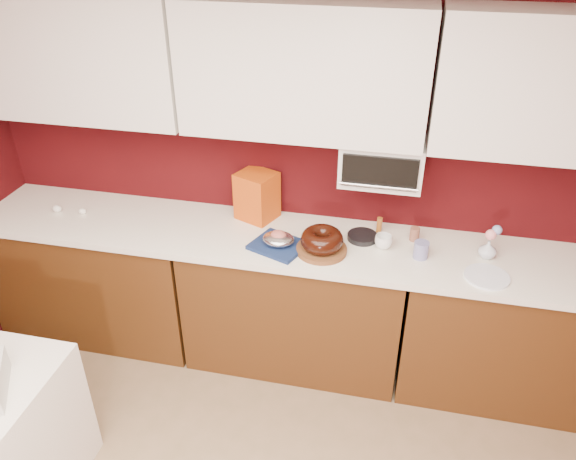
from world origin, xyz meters
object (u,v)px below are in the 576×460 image
(blue_jar, at_px, (421,250))
(flower_vase, at_px, (488,248))
(bundt_cake, at_px, (322,240))
(coffee_mug, at_px, (384,240))
(pandoro_box, at_px, (257,196))
(toaster_oven, at_px, (382,161))
(foil_ham_nest, at_px, (278,239))

(blue_jar, relative_size, flower_vase, 0.83)
(bundt_cake, relative_size, coffee_mug, 2.49)
(bundt_cake, relative_size, pandoro_box, 0.80)
(blue_jar, bearing_deg, toaster_oven, 143.12)
(toaster_oven, relative_size, pandoro_box, 1.50)
(foil_ham_nest, distance_m, coffee_mug, 0.60)
(bundt_cake, bearing_deg, flower_vase, 8.94)
(bundt_cake, height_order, foil_ham_nest, bundt_cake)
(foil_ham_nest, height_order, coffee_mug, coffee_mug)
(coffee_mug, height_order, flower_vase, flower_vase)
(bundt_cake, distance_m, coffee_mug, 0.36)
(toaster_oven, relative_size, coffee_mug, 4.66)
(pandoro_box, distance_m, flower_vase, 1.38)
(pandoro_box, height_order, flower_vase, pandoro_box)
(pandoro_box, bearing_deg, flower_vase, 15.58)
(pandoro_box, height_order, coffee_mug, pandoro_box)
(bundt_cake, distance_m, pandoro_box, 0.55)
(foil_ham_nest, bearing_deg, coffee_mug, 12.06)
(toaster_oven, relative_size, flower_vase, 3.82)
(bundt_cake, relative_size, blue_jar, 2.45)
(bundt_cake, bearing_deg, toaster_oven, 42.98)
(foil_ham_nest, bearing_deg, pandoro_box, 123.70)
(toaster_oven, height_order, flower_vase, toaster_oven)
(bundt_cake, distance_m, foil_ham_nest, 0.25)
(foil_ham_nest, bearing_deg, blue_jar, 4.95)
(foil_ham_nest, distance_m, flower_vase, 1.17)
(foil_ham_nest, xyz_separation_m, coffee_mug, (0.59, 0.13, -0.01))
(blue_jar, bearing_deg, flower_vase, 12.67)
(coffee_mug, relative_size, blue_jar, 0.98)
(toaster_oven, distance_m, bundt_cake, 0.55)
(coffee_mug, bearing_deg, flower_vase, 2.48)
(pandoro_box, xyz_separation_m, flower_vase, (1.37, -0.16, -0.09))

